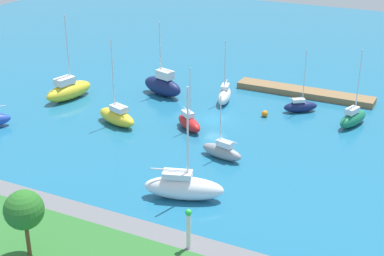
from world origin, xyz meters
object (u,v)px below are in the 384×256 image
at_px(sailboat_green_by_breakwater, 353,118).
at_px(sailboat_white_outer_mooring, 184,187).
at_px(sailboat_red_west_end, 189,122).
at_px(mooring_buoy_orange, 265,114).
at_px(sailboat_gray_center_basin, 222,151).
at_px(harbor_beacon, 189,226).
at_px(sailboat_navy_far_north, 163,85).
at_px(sailboat_yellow_mid_basin, 117,116).
at_px(park_tree_center, 24,210).
at_px(pier_dock, 304,92).
at_px(sailboat_white_near_pier, 224,95).
at_px(sailboat_yellow_lone_south, 69,90).
at_px(sailboat_navy_lone_north, 300,106).

xyz_separation_m(sailboat_green_by_breakwater, sailboat_white_outer_mooring, (11.10, 26.15, 0.23)).
height_order(sailboat_red_west_end, sailboat_white_outer_mooring, sailboat_white_outer_mooring).
xyz_separation_m(sailboat_green_by_breakwater, mooring_buoy_orange, (11.21, 2.12, -0.64)).
bearing_deg(sailboat_white_outer_mooring, sailboat_green_by_breakwater, 49.00).
bearing_deg(sailboat_green_by_breakwater, sailboat_gray_center_basin, 162.81).
height_order(harbor_beacon, sailboat_green_by_breakwater, sailboat_green_by_breakwater).
distance_m(sailboat_red_west_end, sailboat_navy_far_north, 13.25).
bearing_deg(sailboat_yellow_mid_basin, park_tree_center, 128.06).
bearing_deg(pier_dock, park_tree_center, 80.38).
bearing_deg(park_tree_center, sailboat_green_by_breakwater, -112.59).
bearing_deg(sailboat_yellow_mid_basin, sailboat_gray_center_basin, -172.22).
bearing_deg(sailboat_white_near_pier, sailboat_red_west_end, -14.95).
height_order(harbor_beacon, sailboat_yellow_lone_south, sailboat_yellow_lone_south).
bearing_deg(sailboat_navy_far_north, sailboat_navy_lone_north, -156.42).
bearing_deg(sailboat_green_by_breakwater, sailboat_white_near_pier, 106.36).
bearing_deg(pier_dock, sailboat_navy_lone_north, 101.35).
height_order(sailboat_white_outer_mooring, sailboat_navy_far_north, sailboat_white_outer_mooring).
distance_m(harbor_beacon, mooring_buoy_orange, 33.27).
bearing_deg(sailboat_yellow_lone_south, park_tree_center, -134.67).
xyz_separation_m(sailboat_white_near_pier, sailboat_yellow_mid_basin, (9.26, 13.63, 0.05)).
bearing_deg(harbor_beacon, park_tree_center, 30.85).
bearing_deg(harbor_beacon, sailboat_yellow_mid_basin, -45.47).
distance_m(park_tree_center, mooring_buoy_orange, 40.19).
relative_size(sailboat_gray_center_basin, sailboat_yellow_mid_basin, 0.67).
relative_size(sailboat_navy_lone_north, mooring_buoy_orange, 10.06).
height_order(sailboat_red_west_end, sailboat_navy_far_north, sailboat_navy_far_north).
xyz_separation_m(sailboat_white_near_pier, sailboat_red_west_end, (0.16, 10.90, -0.13)).
xyz_separation_m(sailboat_white_near_pier, mooring_buoy_orange, (-7.01, 2.57, -0.65)).
height_order(pier_dock, sailboat_white_outer_mooring, sailboat_white_outer_mooring).
xyz_separation_m(sailboat_navy_far_north, mooring_buoy_orange, (-16.32, 1.23, -1.12)).
height_order(sailboat_white_near_pier, sailboat_green_by_breakwater, sailboat_green_by_breakwater).
bearing_deg(sailboat_navy_far_north, park_tree_center, 120.32).
relative_size(sailboat_green_by_breakwater, sailboat_red_west_end, 1.22).
distance_m(sailboat_green_by_breakwater, mooring_buoy_orange, 11.43).
height_order(sailboat_gray_center_basin, sailboat_white_outer_mooring, sailboat_white_outer_mooring).
distance_m(sailboat_gray_center_basin, sailboat_white_outer_mooring, 9.98).
bearing_deg(sailboat_green_by_breakwater, sailboat_yellow_lone_south, 119.88).
bearing_deg(sailboat_green_by_breakwater, sailboat_yellow_mid_basin, 133.40).
distance_m(sailboat_yellow_lone_south, sailboat_navy_lone_north, 33.02).
relative_size(sailboat_white_outer_mooring, sailboat_navy_far_north, 1.09).
relative_size(sailboat_white_near_pier, sailboat_green_by_breakwater, 0.90).
distance_m(sailboat_yellow_lone_south, sailboat_gray_center_basin, 28.70).
height_order(sailboat_white_near_pier, sailboat_red_west_end, sailboat_white_near_pier).
relative_size(sailboat_yellow_lone_south, sailboat_green_by_breakwater, 1.21).
xyz_separation_m(sailboat_navy_lone_north, sailboat_red_west_end, (10.90, 12.18, 0.12)).
relative_size(sailboat_gray_center_basin, mooring_buoy_orange, 8.68).
distance_m(pier_dock, sailboat_white_near_pier, 12.31).
relative_size(harbor_beacon, sailboat_red_west_end, 0.45).
xyz_separation_m(sailboat_navy_lone_north, sailboat_navy_far_north, (20.05, 2.61, 0.73)).
distance_m(pier_dock, sailboat_green_by_breakwater, 12.17).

